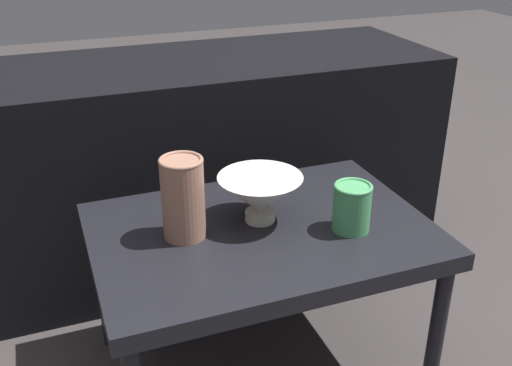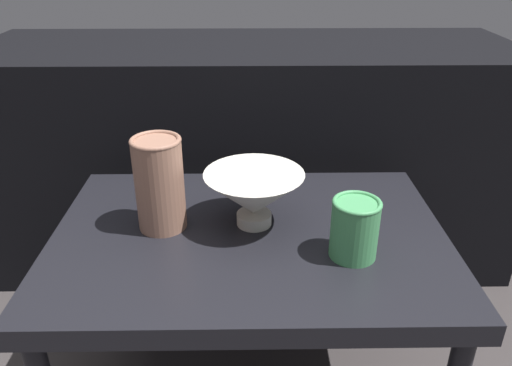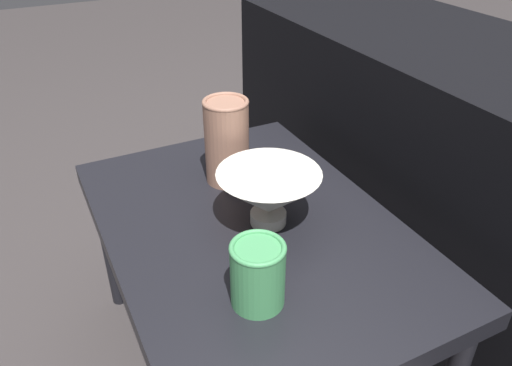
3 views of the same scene
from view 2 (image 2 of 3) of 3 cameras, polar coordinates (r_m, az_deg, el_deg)
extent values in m
cube|color=black|center=(0.96, -0.59, -6.65)|extent=(0.74, 0.52, 0.04)
cylinder|color=black|center=(1.30, -15.76, -8.49)|extent=(0.04, 0.04, 0.36)
cylinder|color=black|center=(1.31, 14.52, -8.26)|extent=(0.04, 0.04, 0.36)
cube|color=black|center=(1.51, -0.72, 3.59)|extent=(1.49, 0.50, 0.64)
cylinder|color=silver|center=(0.97, -0.05, -4.07)|extent=(0.07, 0.07, 0.02)
cone|color=silver|center=(0.95, -0.05, -1.25)|extent=(0.19, 0.19, 0.09)
cylinder|color=#996B56|center=(0.94, -10.79, -0.22)|extent=(0.09, 0.09, 0.18)
torus|color=#996B56|center=(0.91, -11.26, 4.78)|extent=(0.09, 0.09, 0.01)
cylinder|color=#47995B|center=(0.88, 11.38, -5.24)|extent=(0.08, 0.08, 0.10)
torus|color=#47995B|center=(0.85, 11.69, -2.25)|extent=(0.08, 0.08, 0.01)
camera|label=1|loc=(0.52, -127.43, 1.88)|focal=42.00mm
camera|label=3|loc=(0.83, 58.49, 18.76)|focal=35.00mm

